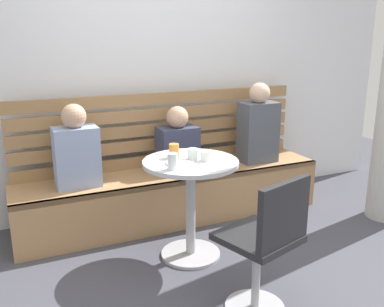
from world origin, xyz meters
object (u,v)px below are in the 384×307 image
object	(u,v)px
person_adult	(258,127)
cup_tumbler_orange	(174,151)
person_child_left	(76,150)
person_child_middle	(178,143)
cafe_table	(191,190)
white_chair	(266,242)
cup_glass_short	(193,154)
cup_water_clear	(173,161)
plate_small	(178,163)
cup_ceramic_white	(206,156)
booth_bench	(174,195)

from	to	relation	value
person_adult	cup_tumbler_orange	bearing A→B (deg)	-153.61
person_child_left	cup_tumbler_orange	size ratio (longest dim) A/B	6.52
person_child_middle	cafe_table	bearing A→B (deg)	-105.54
white_chair	cup_glass_short	xyz separation A→B (m)	(-0.08, 0.83, 0.32)
cup_water_clear	plate_small	xyz separation A→B (m)	(0.08, 0.10, -0.05)
person_child_middle	cup_glass_short	xyz separation A→B (m)	(-0.17, -0.68, 0.09)
cafe_table	person_child_left	xyz separation A→B (m)	(-0.68, 0.66, 0.21)
plate_small	white_chair	bearing A→B (deg)	-74.62
person_child_middle	cup_tumbler_orange	xyz separation A→B (m)	(-0.27, -0.57, 0.10)
person_child_left	cup_glass_short	xyz separation A→B (m)	(0.70, -0.65, 0.05)
cup_tumbler_orange	white_chair	bearing A→B (deg)	-79.25
cup_glass_short	cup_ceramic_white	distance (m)	0.10
cup_ceramic_white	plate_small	xyz separation A→B (m)	(-0.21, 0.01, -0.03)
person_child_left	cup_glass_short	distance (m)	0.95
cafe_table	cup_ceramic_white	distance (m)	0.28
booth_bench	cup_ceramic_white	distance (m)	0.91
cafe_table	booth_bench	bearing A→B (deg)	78.08
cafe_table	cup_water_clear	world-z (taller)	cup_water_clear
cup_glass_short	cup_ceramic_white	world-z (taller)	cup_glass_short
cup_glass_short	cup_tumbler_orange	world-z (taller)	cup_tumbler_orange
cup_ceramic_white	cup_tumbler_orange	bearing A→B (deg)	134.56
booth_bench	cup_glass_short	world-z (taller)	cup_glass_short
cafe_table	cup_water_clear	bearing A→B (deg)	-144.11
person_adult	cup_ceramic_white	bearing A→B (deg)	-141.76
booth_bench	cup_water_clear	distance (m)	1.05
person_child_left	person_child_middle	xyz separation A→B (m)	(0.87, 0.04, -0.04)
white_chair	cup_tumbler_orange	world-z (taller)	white_chair
cup_tumbler_orange	cafe_table	bearing A→B (deg)	-58.26
person_adult	booth_bench	bearing A→B (deg)	178.65
cup_water_clear	cup_tumbler_orange	world-z (taller)	cup_water_clear
person_child_left	cup_ceramic_white	world-z (taller)	person_child_left
person_child_left	cafe_table	bearing A→B (deg)	-44.35
cafe_table	cup_glass_short	size ratio (longest dim) A/B	9.25
cup_water_clear	cup_ceramic_white	xyz separation A→B (m)	(0.29, 0.09, -0.02)
person_adult	cup_glass_short	bearing A→B (deg)	-146.57
white_chair	cup_ceramic_white	distance (m)	0.82
booth_bench	person_child_middle	xyz separation A→B (m)	(0.05, 0.03, 0.47)
cup_water_clear	cup_ceramic_white	size ratio (longest dim) A/B	1.38
cup_glass_short	cup_water_clear	world-z (taller)	cup_water_clear
cup_ceramic_white	person_adult	bearing A→B (deg)	38.24
white_chair	cup_tumbler_orange	distance (m)	1.00
person_child_middle	cup_water_clear	bearing A→B (deg)	-114.84
white_chair	cafe_table	bearing A→B (deg)	97.14
booth_bench	cafe_table	distance (m)	0.74
booth_bench	cup_water_clear	world-z (taller)	cup_water_clear
cup_water_clear	booth_bench	bearing A→B (deg)	67.51
cup_glass_short	white_chair	bearing A→B (deg)	-84.67
person_child_left	cup_ceramic_white	bearing A→B (deg)	-42.72
booth_bench	plate_small	size ratio (longest dim) A/B	15.88
person_adult	cup_ceramic_white	world-z (taller)	person_adult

